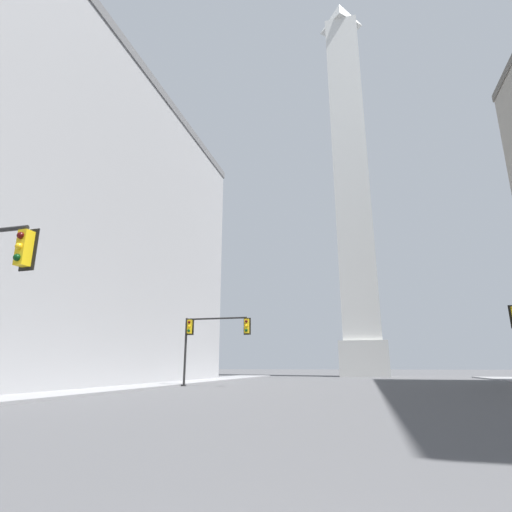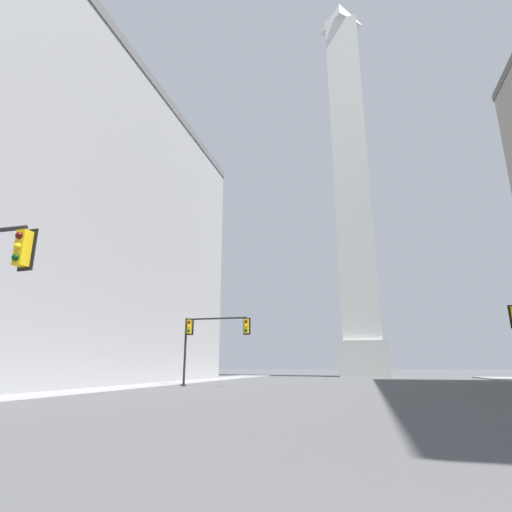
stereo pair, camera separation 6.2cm
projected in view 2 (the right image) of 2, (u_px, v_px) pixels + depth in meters
name	position (u px, v px, depth m)	size (l,w,h in m)	color
sidewalk_left	(103.00, 389.00, 26.05)	(5.00, 76.30, 0.15)	gray
building_left	(36.00, 220.00, 35.58)	(20.10, 42.89, 28.12)	#9E9EA0
obelisk	(351.00, 172.00, 68.88)	(7.09, 7.09, 70.42)	silver
traffic_light_mid_left	(208.00, 333.00, 32.02)	(5.61, 0.51, 5.33)	black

